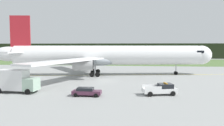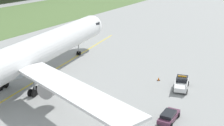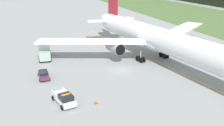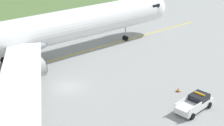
{
  "view_description": "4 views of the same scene",
  "coord_description": "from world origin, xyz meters",
  "px_view_note": "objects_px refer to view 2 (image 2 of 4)",
  "views": [
    {
      "loc": [
        6.3,
        -48.59,
        7.67
      ],
      "look_at": [
        0.68,
        9.12,
        3.24
      ],
      "focal_mm": 35.8,
      "sensor_mm": 36.0,
      "label": 1
    },
    {
      "loc": [
        -36.57,
        -26.81,
        20.49
      ],
      "look_at": [
        5.32,
        -3.22,
        4.29
      ],
      "focal_mm": 49.91,
      "sensor_mm": 36.0,
      "label": 2
    },
    {
      "loc": [
        45.88,
        -18.42,
        18.71
      ],
      "look_at": [
        3.3,
        -3.23,
        2.95
      ],
      "focal_mm": 41.55,
      "sensor_mm": 36.0,
      "label": 3
    },
    {
      "loc": [
        -15.88,
        -38.07,
        20.58
      ],
      "look_at": [
        5.17,
        -3.39,
        3.6
      ],
      "focal_mm": 53.88,
      "sensor_mm": 36.0,
      "label": 4
    }
  ],
  "objects_px": {
    "airliner": "(25,57)",
    "ops_pickup_truck": "(182,83)",
    "apron_cone": "(159,79)",
    "staff_car": "(169,116)"
  },
  "relations": [
    {
      "from": "airliner",
      "to": "ops_pickup_truck",
      "type": "relative_size",
      "value": 10.23
    },
    {
      "from": "ops_pickup_truck",
      "to": "staff_car",
      "type": "relative_size",
      "value": 1.27
    },
    {
      "from": "staff_car",
      "to": "apron_cone",
      "type": "relative_size",
      "value": 7.2
    },
    {
      "from": "ops_pickup_truck",
      "to": "apron_cone",
      "type": "height_order",
      "value": "ops_pickup_truck"
    },
    {
      "from": "staff_car",
      "to": "apron_cone",
      "type": "distance_m",
      "value": 14.43
    },
    {
      "from": "airliner",
      "to": "ops_pickup_truck",
      "type": "bearing_deg",
      "value": -62.87
    },
    {
      "from": "airliner",
      "to": "ops_pickup_truck",
      "type": "distance_m",
      "value": 26.13
    },
    {
      "from": "apron_cone",
      "to": "staff_car",
      "type": "bearing_deg",
      "value": -153.49
    },
    {
      "from": "airliner",
      "to": "staff_car",
      "type": "relative_size",
      "value": 12.94
    },
    {
      "from": "airliner",
      "to": "apron_cone",
      "type": "xyz_separation_m",
      "value": [
        13.2,
        -18.38,
        -4.85
      ]
    }
  ]
}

